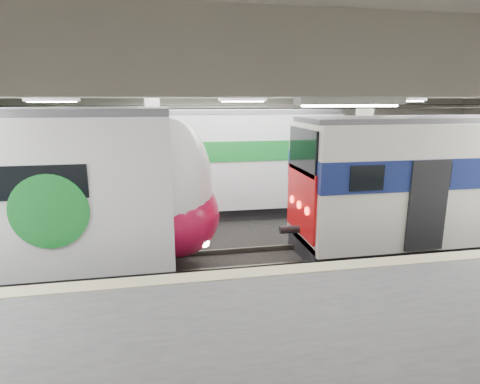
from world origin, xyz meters
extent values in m
cube|color=black|center=(0.00, 0.00, -0.05)|extent=(36.00, 24.00, 0.10)
cube|color=silver|center=(0.00, 0.00, 5.55)|extent=(36.00, 24.00, 0.20)
cube|color=beige|center=(0.00, 10.00, 2.75)|extent=(30.00, 0.10, 5.50)
cube|color=#C7BC8C|center=(0.00, -3.25, 1.11)|extent=(30.00, 0.50, 0.02)
cube|color=beige|center=(-3.00, 3.00, 2.75)|extent=(0.50, 0.50, 5.50)
cube|color=beige|center=(5.00, 3.00, 2.75)|extent=(0.50, 0.50, 5.50)
cube|color=beige|center=(0.00, 0.00, 5.25)|extent=(30.00, 18.00, 0.50)
cube|color=#59544C|center=(0.00, 0.00, 0.08)|extent=(30.00, 1.52, 0.16)
cube|color=#59544C|center=(0.00, 5.50, 0.08)|extent=(30.00, 1.52, 0.16)
cylinder|color=black|center=(0.00, 0.00, 4.70)|extent=(30.00, 0.03, 0.03)
cylinder|color=black|center=(0.00, 5.50, 4.70)|extent=(30.00, 0.03, 0.03)
cube|color=white|center=(0.00, -2.00, 4.92)|extent=(26.00, 8.40, 0.12)
ellipsoid|color=white|center=(-2.50, 0.00, 2.52)|extent=(2.38, 2.94, 3.96)
ellipsoid|color=#AB0E34|center=(-2.38, 0.00, 1.63)|extent=(2.53, 3.00, 2.42)
cylinder|color=#17812C|center=(-5.46, -1.53, 2.32)|extent=(1.86, 0.06, 1.86)
cube|color=#BA0C0E|center=(1.46, 0.00, 1.86)|extent=(0.08, 2.47, 2.07)
cube|color=black|center=(1.46, 0.00, 3.44)|extent=(0.08, 2.32, 1.36)
cube|color=black|center=(8.12, 0.00, 0.35)|extent=(13.23, 2.03, 0.70)
cube|color=white|center=(-2.43, 5.50, 2.43)|extent=(14.22, 2.96, 3.85)
cube|color=#17812C|center=(-2.43, 5.50, 2.93)|extent=(14.26, 3.03, 0.81)
cube|color=#4C4C51|center=(-2.43, 5.50, 4.45)|extent=(14.21, 2.46, 0.16)
cube|color=black|center=(-2.43, 5.50, 0.30)|extent=(14.21, 2.66, 0.60)
camera|label=1|loc=(-2.68, -11.53, 4.99)|focal=30.00mm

